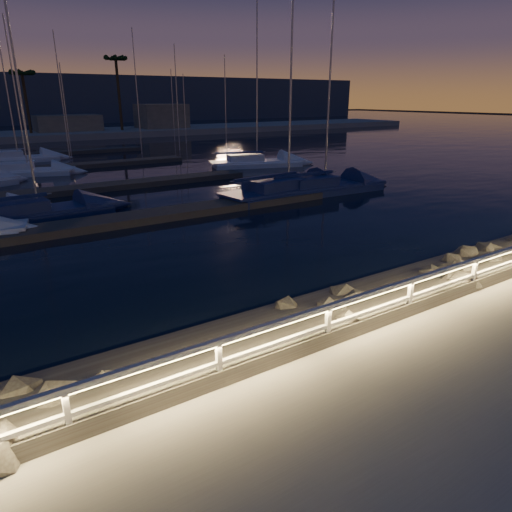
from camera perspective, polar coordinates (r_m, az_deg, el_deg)
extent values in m
plane|color=#9B968C|center=(12.82, 15.59, -8.04)|extent=(400.00, 400.00, 0.00)
cube|color=#9B968C|center=(11.63, 24.93, -12.81)|extent=(240.00, 5.00, 0.20)
cube|color=#676358|center=(13.86, 10.84, -6.89)|extent=(240.00, 3.45, 1.29)
plane|color=black|center=(87.96, -28.16, 12.97)|extent=(320.00, 320.00, 0.00)
plane|color=black|center=(13.40, 15.12, -12.62)|extent=(400.00, 400.00, 0.00)
cube|color=white|center=(9.01, -22.49, -17.91)|extent=(0.11, 0.11, 1.00)
cube|color=white|center=(9.76, -4.65, -13.19)|extent=(0.11, 0.11, 1.00)
cube|color=white|center=(11.29, 8.96, -8.58)|extent=(0.11, 0.11, 1.00)
cube|color=white|center=(13.33, 18.65, -4.91)|extent=(0.11, 0.11, 1.00)
cube|color=white|center=(15.67, 25.55, -2.19)|extent=(0.11, 0.11, 1.00)
cube|color=white|center=(12.40, 16.00, -3.93)|extent=(44.00, 0.12, 0.12)
cube|color=white|center=(12.60, 15.79, -6.02)|extent=(44.00, 0.09, 0.09)
cube|color=#FFE072|center=(12.42, 16.03, -4.30)|extent=(44.00, 0.04, 0.03)
sphere|color=#676358|center=(20.93, 26.57, 0.14)|extent=(1.06, 1.06, 1.06)
sphere|color=#676358|center=(13.73, 4.38, -7.32)|extent=(0.75, 0.75, 0.75)
sphere|color=#676358|center=(12.65, -3.02, -9.69)|extent=(0.83, 0.83, 0.83)
sphere|color=#676358|center=(14.64, 12.42, -5.49)|extent=(0.85, 0.85, 0.85)
cube|color=#504842|center=(25.66, -12.11, 5.03)|extent=(22.00, 2.00, 0.40)
cube|color=#504842|center=(34.98, -18.25, 8.23)|extent=(22.00, 2.00, 0.40)
cube|color=#504842|center=(46.55, -22.36, 10.30)|extent=(22.00, 2.00, 0.40)
cube|color=#504842|center=(58.29, -24.85, 11.52)|extent=(22.00, 2.00, 0.40)
cube|color=#9B968C|center=(81.98, -27.73, 13.01)|extent=(160.00, 14.00, 1.20)
cube|color=gray|center=(84.11, -22.43, 14.88)|extent=(10.00, 6.00, 3.00)
cube|color=gray|center=(87.75, -11.72, 16.54)|extent=(8.00, 7.00, 4.60)
cylinder|color=#453520|center=(81.02, -26.77, 16.76)|extent=(0.44, 0.44, 9.00)
cylinder|color=#453520|center=(83.09, -16.76, 18.81)|extent=(0.44, 0.44, 11.50)
cube|color=navy|center=(27.58, -25.42, 4.45)|extent=(7.80, 3.32, 0.55)
cube|color=navy|center=(27.50, -25.53, 5.15)|extent=(8.39, 3.01, 0.15)
cube|color=navy|center=(27.21, -27.76, 5.43)|extent=(3.13, 2.20, 0.65)
cylinder|color=#ACACB1|center=(26.89, -27.67, 19.04)|extent=(0.12, 0.12, 13.16)
cylinder|color=#ACACB1|center=(27.02, -29.00, 6.24)|extent=(4.72, 0.58, 0.08)
cube|color=navy|center=(31.10, 4.05, 7.77)|extent=(9.44, 3.91, 0.62)
cube|color=navy|center=(31.03, 4.07, 8.48)|extent=(10.16, 3.53, 0.17)
cube|color=navy|center=(30.12, 2.27, 8.95)|extent=(3.77, 2.62, 0.73)
cylinder|color=#ACACB1|center=(30.57, 4.45, 23.55)|extent=(0.13, 0.13, 15.96)
cylinder|color=#ACACB1|center=(29.61, 1.34, 9.88)|extent=(5.73, 0.63, 0.09)
cube|color=white|center=(43.97, -26.52, 9.21)|extent=(7.17, 4.32, 0.49)
cube|color=white|center=(43.92, -26.58, 9.61)|extent=(7.60, 4.18, 0.13)
cube|color=white|center=(44.08, -27.85, 9.86)|extent=(3.05, 2.45, 0.58)
cylinder|color=#ACACB1|center=(43.53, -27.80, 17.36)|extent=(0.11, 0.11, 11.81)
cylinder|color=#ACACB1|center=(44.14, -28.55, 10.35)|extent=(4.05, 1.42, 0.07)
cube|color=navy|center=(32.57, 8.54, 8.13)|extent=(8.71, 3.28, 0.58)
cube|color=navy|center=(32.50, 8.57, 8.77)|extent=(9.41, 2.88, 0.16)
cube|color=navy|center=(31.71, 6.90, 9.25)|extent=(3.44, 2.31, 0.68)
cylinder|color=#ACACB1|center=(32.02, 9.29, 22.17)|extent=(0.13, 0.13, 14.90)
cylinder|color=#ACACB1|center=(31.27, 6.05, 10.12)|extent=(5.36, 0.35, 0.08)
cube|color=white|center=(53.51, -27.51, 10.53)|extent=(7.54, 2.54, 0.54)
cube|color=white|center=(53.47, -27.57, 10.89)|extent=(8.16, 2.17, 0.15)
cube|color=white|center=(53.34, -28.75, 11.07)|extent=(2.94, 1.89, 0.64)
cylinder|color=#ACACB1|center=(53.15, -28.72, 17.93)|extent=(0.12, 0.12, 13.07)
cylinder|color=#ACACB1|center=(53.25, -29.40, 11.50)|extent=(4.70, 0.10, 0.08)
cube|color=white|center=(44.60, 0.11, 11.32)|extent=(8.76, 5.14, 0.56)
cube|color=white|center=(44.55, 0.11, 11.77)|extent=(9.30, 4.95, 0.15)
cube|color=white|center=(44.20, -1.36, 12.17)|extent=(3.71, 2.95, 0.66)
cylinder|color=#ACACB1|center=(44.19, 0.12, 21.22)|extent=(0.12, 0.12, 14.44)
cylinder|color=#ACACB1|center=(44.00, -2.11, 12.79)|extent=(4.98, 1.64, 0.08)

